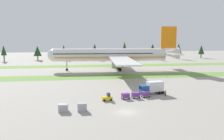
# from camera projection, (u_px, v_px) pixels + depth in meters

# --- Properties ---
(ground_plane) EXTENTS (400.00, 400.00, 0.00)m
(ground_plane) POSITION_uv_depth(u_px,v_px,m) (126.00, 112.00, 52.37)
(ground_plane) COLOR gray
(grass_strip_near) EXTENTS (320.00, 11.96, 0.01)m
(grass_strip_near) POSITION_uv_depth(u_px,v_px,m) (104.00, 77.00, 97.59)
(grass_strip_near) COLOR olive
(grass_strip_near) RESTS_ON ground
(grass_strip_far) EXTENTS (320.00, 11.96, 0.01)m
(grass_strip_far) POSITION_uv_depth(u_px,v_px,m) (98.00, 66.00, 132.84)
(grass_strip_far) COLOR olive
(grass_strip_far) RESTS_ON ground
(airliner) EXTENTS (62.75, 77.01, 20.87)m
(airliner) POSITION_uv_depth(u_px,v_px,m) (115.00, 55.00, 114.94)
(airliner) COLOR silver
(airliner) RESTS_ON ground
(baggage_tug) EXTENTS (2.80, 1.78, 1.97)m
(baggage_tug) POSITION_uv_depth(u_px,v_px,m) (107.00, 97.00, 61.54)
(baggage_tug) COLOR yellow
(baggage_tug) RESTS_ON ground
(cargo_dolly_lead) EXTENTS (2.45, 1.90, 1.55)m
(cargo_dolly_lead) POSITION_uv_depth(u_px,v_px,m) (126.00, 96.00, 63.12)
(cargo_dolly_lead) COLOR #A3A3A8
(cargo_dolly_lead) RESTS_ON ground
(cargo_dolly_second) EXTENTS (2.45, 1.90, 1.55)m
(cargo_dolly_second) POSITION_uv_depth(u_px,v_px,m) (136.00, 95.00, 64.05)
(cargo_dolly_second) COLOR #A3A3A8
(cargo_dolly_second) RESTS_ON ground
(cargo_dolly_third) EXTENTS (2.45, 1.90, 1.55)m
(cargo_dolly_third) POSITION_uv_depth(u_px,v_px,m) (146.00, 94.00, 64.97)
(cargo_dolly_third) COLOR #A3A3A8
(cargo_dolly_third) RESTS_ON ground
(catering_truck) EXTENTS (7.25, 3.47, 3.58)m
(catering_truck) POSITION_uv_depth(u_px,v_px,m) (152.00, 87.00, 68.27)
(catering_truck) COLOR #1E4C8E
(catering_truck) RESTS_ON ground
(ground_crew_marshaller) EXTENTS (0.55, 0.36, 1.74)m
(ground_crew_marshaller) POSITION_uv_depth(u_px,v_px,m) (165.00, 93.00, 66.23)
(ground_crew_marshaller) COLOR black
(ground_crew_marshaller) RESTS_ON ground
(uld_container_0) EXTENTS (2.10, 1.73, 1.65)m
(uld_container_0) POSITION_uv_depth(u_px,v_px,m) (63.00, 108.00, 52.71)
(uld_container_0) COLOR #A3A3A8
(uld_container_0) RESTS_ON ground
(uld_container_1) EXTENTS (2.10, 1.72, 1.79)m
(uld_container_1) POSITION_uv_depth(u_px,v_px,m) (82.00, 107.00, 53.09)
(uld_container_1) COLOR #A3A3A8
(uld_container_1) RESTS_ON ground
(taxiway_marker_0) EXTENTS (0.44, 0.44, 0.54)m
(taxiway_marker_0) POSITION_uv_depth(u_px,v_px,m) (122.00, 79.00, 91.21)
(taxiway_marker_0) COLOR orange
(taxiway_marker_0) RESTS_ON ground
(taxiway_marker_1) EXTENTS (0.44, 0.44, 0.47)m
(taxiway_marker_1) POSITION_uv_depth(u_px,v_px,m) (167.00, 76.00, 96.73)
(taxiway_marker_1) COLOR orange
(taxiway_marker_1) RESTS_ON ground
(taxiway_marker_2) EXTENTS (0.44, 0.44, 0.47)m
(taxiway_marker_2) POSITION_uv_depth(u_px,v_px,m) (146.00, 78.00, 94.29)
(taxiway_marker_2) COLOR orange
(taxiway_marker_2) RESTS_ON ground
(distant_tree_line) EXTENTS (162.48, 10.35, 12.33)m
(distant_tree_line) POSITION_uv_depth(u_px,v_px,m) (106.00, 50.00, 166.81)
(distant_tree_line) COLOR #4C3823
(distant_tree_line) RESTS_ON ground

